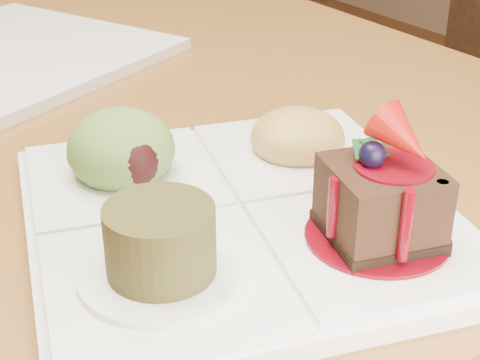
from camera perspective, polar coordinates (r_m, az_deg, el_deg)
chair_right at (r=1.24m, az=18.04°, el=5.94°), size 0.53×0.53×1.01m
sampler_plate at (r=0.48m, az=-0.35°, el=-1.24°), size 0.34×0.34×0.11m
second_plate at (r=0.84m, az=-17.89°, el=9.18°), size 0.38×0.38×0.01m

